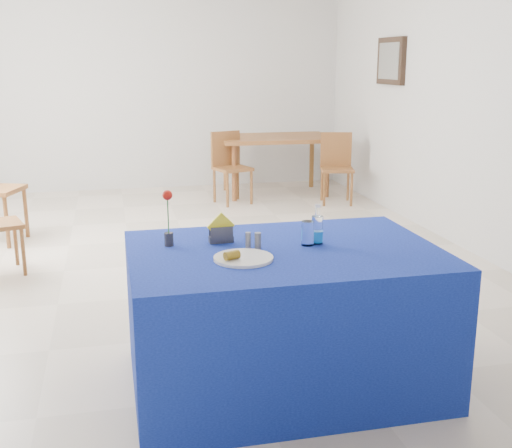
{
  "coord_description": "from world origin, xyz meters",
  "views": [
    {
      "loc": [
        -0.69,
        -5.32,
        1.71
      ],
      "look_at": [
        0.0,
        -2.32,
        0.92
      ],
      "focal_mm": 45.0,
      "sensor_mm": 36.0,
      "label": 1
    }
  ],
  "objects_px": {
    "blue_table": "(284,317)",
    "chair_bg_left": "(229,162)",
    "oak_table": "(275,142)",
    "plate": "(243,258)",
    "chair_bg_right": "(336,163)",
    "water_bottle": "(317,231)"
  },
  "relations": [
    {
      "from": "oak_table",
      "to": "chair_bg_left",
      "type": "bearing_deg",
      "value": -150.53
    },
    {
      "from": "water_bottle",
      "to": "oak_table",
      "type": "height_order",
      "value": "water_bottle"
    },
    {
      "from": "oak_table",
      "to": "blue_table",
      "type": "bearing_deg",
      "value": -104.08
    },
    {
      "from": "blue_table",
      "to": "oak_table",
      "type": "bearing_deg",
      "value": 75.92
    },
    {
      "from": "oak_table",
      "to": "chair_bg_left",
      "type": "xyz_separation_m",
      "value": [
        -0.68,
        -0.38,
        -0.18
      ]
    },
    {
      "from": "oak_table",
      "to": "chair_bg_left",
      "type": "relative_size",
      "value": 1.7
    },
    {
      "from": "water_bottle",
      "to": "oak_table",
      "type": "bearing_deg",
      "value": 77.92
    },
    {
      "from": "chair_bg_right",
      "to": "water_bottle",
      "type": "bearing_deg",
      "value": -97.63
    },
    {
      "from": "blue_table",
      "to": "chair_bg_left",
      "type": "xyz_separation_m",
      "value": [
        0.57,
        4.59,
        0.12
      ]
    },
    {
      "from": "plate",
      "to": "chair_bg_left",
      "type": "relative_size",
      "value": 0.34
    },
    {
      "from": "oak_table",
      "to": "chair_bg_left",
      "type": "height_order",
      "value": "chair_bg_left"
    },
    {
      "from": "blue_table",
      "to": "chair_bg_left",
      "type": "height_order",
      "value": "chair_bg_left"
    },
    {
      "from": "blue_table",
      "to": "chair_bg_left",
      "type": "distance_m",
      "value": 4.62
    },
    {
      "from": "plate",
      "to": "chair_bg_right",
      "type": "relative_size",
      "value": 0.35
    },
    {
      "from": "blue_table",
      "to": "water_bottle",
      "type": "bearing_deg",
      "value": 16.21
    },
    {
      "from": "blue_table",
      "to": "water_bottle",
      "type": "height_order",
      "value": "water_bottle"
    },
    {
      "from": "water_bottle",
      "to": "chair_bg_left",
      "type": "distance_m",
      "value": 4.56
    },
    {
      "from": "chair_bg_left",
      "to": "chair_bg_right",
      "type": "distance_m",
      "value": 1.31
    },
    {
      "from": "water_bottle",
      "to": "chair_bg_right",
      "type": "xyz_separation_m",
      "value": [
        1.65,
        4.24,
        -0.34
      ]
    },
    {
      "from": "plate",
      "to": "blue_table",
      "type": "bearing_deg",
      "value": 28.49
    },
    {
      "from": "plate",
      "to": "chair_bg_left",
      "type": "xyz_separation_m",
      "value": [
        0.81,
        4.72,
        -0.27
      ]
    },
    {
      "from": "oak_table",
      "to": "chair_bg_right",
      "type": "bearing_deg",
      "value": -48.07
    }
  ]
}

